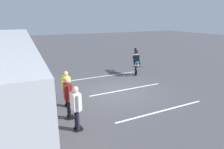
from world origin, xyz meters
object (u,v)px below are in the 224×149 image
(spectator_far_left, at_px, (76,105))
(spectator_left, at_px, (68,95))
(spectator_centre, at_px, (66,86))
(stunt_motorcycle, at_px, (136,60))
(parked_motorcycle_silver, at_px, (49,93))

(spectator_far_left, height_order, spectator_left, spectator_left)
(spectator_centre, bearing_deg, spectator_far_left, 174.91)
(spectator_far_left, xyz_separation_m, stunt_motorcycle, (5.12, -5.86, 0.07))
(spectator_left, distance_m, spectator_centre, 1.18)
(spectator_centre, distance_m, stunt_motorcycle, 6.41)
(parked_motorcycle_silver, bearing_deg, stunt_motorcycle, -71.37)
(spectator_far_left, xyz_separation_m, spectator_centre, (2.13, -0.19, 0.00))
(spectator_left, distance_m, parked_motorcycle_silver, 2.13)
(spectator_far_left, distance_m, parked_motorcycle_silver, 3.07)
(spectator_far_left, relative_size, spectator_left, 0.98)
(spectator_far_left, distance_m, spectator_centre, 2.14)
(spectator_far_left, relative_size, stunt_motorcycle, 0.87)
(spectator_left, distance_m, stunt_motorcycle, 7.21)
(spectator_left, bearing_deg, parked_motorcycle_silver, 12.47)
(parked_motorcycle_silver, distance_m, stunt_motorcycle, 6.72)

